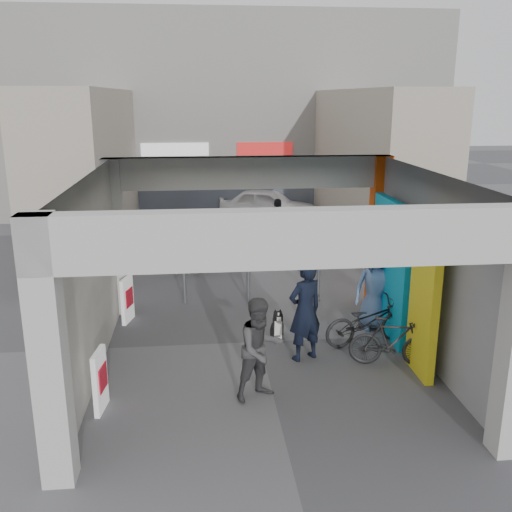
{
  "coord_description": "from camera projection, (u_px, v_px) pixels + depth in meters",
  "views": [
    {
      "loc": [
        -1.14,
        -10.54,
        4.77
      ],
      "look_at": [
        0.04,
        1.0,
        1.52
      ],
      "focal_mm": 40.0,
      "sensor_mm": 36.0,
      "label": 1
    }
  ],
  "objects": [
    {
      "name": "ground",
      "position": [
        259.0,
        342.0,
        11.49
      ],
      "size": [
        90.0,
        90.0,
        0.0
      ],
      "primitive_type": "plane",
      "color": "#5C5C61",
      "rests_on": "ground"
    },
    {
      "name": "arcade_canopy",
      "position": [
        295.0,
        240.0,
        10.14
      ],
      "size": [
        6.4,
        6.45,
        6.4
      ],
      "color": "#B3B3AE",
      "rests_on": "ground"
    },
    {
      "name": "far_building",
      "position": [
        224.0,
        116.0,
        23.82
      ],
      "size": [
        18.0,
        4.08,
        8.0
      ],
      "color": "white",
      "rests_on": "ground"
    },
    {
      "name": "plaza_bldg_left",
      "position": [
        89.0,
        173.0,
        17.56
      ],
      "size": [
        2.0,
        9.0,
        5.0
      ],
      "primitive_type": "cube",
      "color": "#A69B8A",
      "rests_on": "ground"
    },
    {
      "name": "plaza_bldg_right",
      "position": [
        373.0,
        169.0,
        18.44
      ],
      "size": [
        2.0,
        9.0,
        5.0
      ],
      "primitive_type": "cube",
      "color": "#A69B8A",
      "rests_on": "ground"
    },
    {
      "name": "bollard_left",
      "position": [
        184.0,
        284.0,
        13.53
      ],
      "size": [
        0.09,
        0.09,
        0.97
      ],
      "primitive_type": "cylinder",
      "color": "gray",
      "rests_on": "ground"
    },
    {
      "name": "bollard_center",
      "position": [
        248.0,
        283.0,
        13.56
      ],
      "size": [
        0.09,
        0.09,
        0.97
      ],
      "primitive_type": "cylinder",
      "color": "gray",
      "rests_on": "ground"
    },
    {
      "name": "bollard_right",
      "position": [
        318.0,
        282.0,
        13.63
      ],
      "size": [
        0.09,
        0.09,
        0.97
      ],
      "primitive_type": "cylinder",
      "color": "gray",
      "rests_on": "ground"
    },
    {
      "name": "advert_board_near",
      "position": [
        100.0,
        380.0,
        8.88
      ],
      "size": [
        0.16,
        0.56,
        1.0
      ],
      "rotation": [
        0.0,
        0.0,
        -0.13
      ],
      "color": "white",
      "rests_on": "ground"
    },
    {
      "name": "advert_board_far",
      "position": [
        128.0,
        299.0,
        12.42
      ],
      "size": [
        0.22,
        0.55,
        1.0
      ],
      "rotation": [
        0.0,
        0.0,
        -0.26
      ],
      "color": "white",
      "rests_on": "ground"
    },
    {
      "name": "cafe_set",
      "position": [
        202.0,
        255.0,
        16.5
      ],
      "size": [
        1.65,
        1.34,
        1.0
      ],
      "rotation": [
        0.0,
        0.0,
        -0.09
      ],
      "color": "#AEAEB3",
      "rests_on": "ground"
    },
    {
      "name": "produce_stand",
      "position": [
        180.0,
        254.0,
        16.62
      ],
      "size": [
        1.31,
        0.71,
        0.86
      ],
      "rotation": [
        0.0,
        0.0,
        -0.11
      ],
      "color": "black",
      "rests_on": "ground"
    },
    {
      "name": "crate_stack",
      "position": [
        264.0,
        236.0,
        19.09
      ],
      "size": [
        0.52,
        0.45,
        0.56
      ],
      "rotation": [
        0.0,
        0.0,
        0.24
      ],
      "color": "#195724",
      "rests_on": "ground"
    },
    {
      "name": "border_collie",
      "position": [
        277.0,
        327.0,
        11.57
      ],
      "size": [
        0.24,
        0.48,
        0.66
      ],
      "rotation": [
        0.0,
        0.0,
        -0.24
      ],
      "color": "black",
      "rests_on": "ground"
    },
    {
      "name": "man_with_dog",
      "position": [
        305.0,
        311.0,
        10.51
      ],
      "size": [
        0.83,
        0.71,
        1.92
      ],
      "primitive_type": "imported",
      "rotation": [
        0.0,
        0.0,
        3.58
      ],
      "color": "black",
      "rests_on": "ground"
    },
    {
      "name": "man_back_turned",
      "position": [
        260.0,
        349.0,
        9.17
      ],
      "size": [
        1.04,
        0.95,
        1.71
      ],
      "primitive_type": "imported",
      "rotation": [
        0.0,
        0.0,
        0.47
      ],
      "color": "#3F3F42",
      "rests_on": "ground"
    },
    {
      "name": "man_elderly",
      "position": [
        376.0,
        288.0,
        11.97
      ],
      "size": [
        0.93,
        0.65,
        1.8
      ],
      "primitive_type": "imported",
      "rotation": [
        0.0,
        0.0,
        -0.09
      ],
      "color": "#5F81B9",
      "rests_on": "ground"
    },
    {
      "name": "man_crates",
      "position": [
        278.0,
        225.0,
        17.98
      ],
      "size": [
        1.06,
        0.62,
        1.7
      ],
      "primitive_type": "imported",
      "rotation": [
        0.0,
        0.0,
        2.92
      ],
      "color": "black",
      "rests_on": "ground"
    },
    {
      "name": "bicycle_front",
      "position": [
        368.0,
        321.0,
        11.27
      ],
      "size": [
        1.93,
        1.02,
        0.96
      ],
      "primitive_type": "imported",
      "rotation": [
        0.0,
        0.0,
        1.79
      ],
      "color": "black",
      "rests_on": "ground"
    },
    {
      "name": "bicycle_rear",
      "position": [
        392.0,
        342.0,
        10.36
      ],
      "size": [
        1.63,
        0.79,
        0.94
      ],
      "primitive_type": "imported",
      "rotation": [
        0.0,
        0.0,
        1.34
      ],
      "color": "black",
      "rests_on": "ground"
    },
    {
      "name": "white_van",
      "position": [
        268.0,
        205.0,
        22.49
      ],
      "size": [
        4.1,
        2.83,
        1.3
      ],
      "primitive_type": "imported",
      "rotation": [
        0.0,
        0.0,
        1.19
      ],
      "color": "white",
      "rests_on": "ground"
    }
  ]
}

